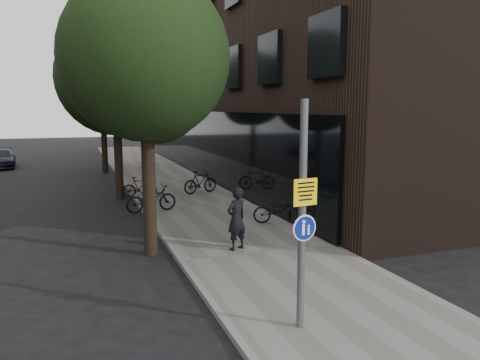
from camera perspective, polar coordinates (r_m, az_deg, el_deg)
name	(u,v)px	position (r m, az deg, el deg)	size (l,w,h in m)	color
ground	(315,306)	(10.00, 9.08, -14.88)	(120.00, 120.00, 0.00)	black
sidewalk	(200,206)	(19.02, -4.94, -3.19)	(4.50, 60.00, 0.12)	slate
curb_edge	(144,210)	(18.58, -11.67, -3.61)	(0.15, 60.00, 0.13)	slate
building_right_dark_brick	(270,33)	(33.07, 3.73, 17.48)	(12.00, 40.00, 18.00)	black
street_tree_near	(147,65)	(12.83, -11.23, 13.60)	(4.40, 4.40, 7.50)	black
street_tree_mid	(117,82)	(21.25, -14.79, 11.52)	(5.00, 5.00, 7.80)	black
street_tree_far	(103,89)	(30.21, -16.37, 10.56)	(5.00, 5.00, 7.80)	black
signpost	(302,216)	(8.16, 7.59, -4.35)	(0.47, 0.13, 4.03)	#595B5E
pedestrian	(236,219)	(12.86, -0.44, -4.74)	(0.63, 0.42, 1.74)	black
parked_bike_facade_near	(279,210)	(15.92, 4.78, -3.63)	(0.61, 1.76, 0.92)	black
parked_bike_facade_far	(200,182)	(21.43, -4.85, -0.25)	(0.49, 1.73, 1.04)	black
parked_bike_curb_near	(151,199)	(17.87, -10.79, -2.24)	(0.67, 1.92, 1.01)	black
parked_bike_curb_far	(140,187)	(20.87, -12.13, -0.86)	(0.42, 1.49, 0.89)	black
parked_car_far	(1,158)	(35.41, -27.11, 2.35)	(1.72, 4.23, 1.23)	black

